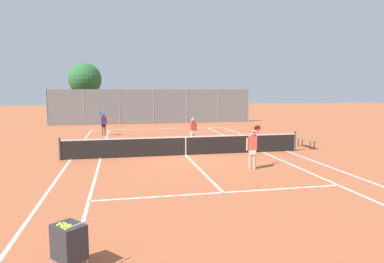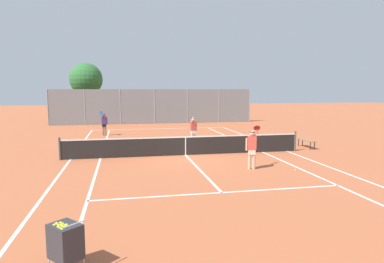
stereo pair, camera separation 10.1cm
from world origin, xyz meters
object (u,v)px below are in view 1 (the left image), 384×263
(tree_behind_left, at_px, (85,80))
(player_near_side, at_px, (252,147))
(tennis_net, at_px, (186,145))
(loose_tennis_ball_1, at_px, (296,170))
(ball_cart, at_px, (69,242))
(player_far_right, at_px, (193,129))
(player_far_left, at_px, (103,123))
(courtside_bench, at_px, (306,140))
(loose_tennis_ball_0, at_px, (134,134))

(tree_behind_left, bearing_deg, player_near_side, -69.60)
(tennis_net, relative_size, loose_tennis_ball_1, 181.82)
(ball_cart, relative_size, player_far_right, 0.60)
(tree_behind_left, bearing_deg, player_far_left, -78.96)
(player_far_left, bearing_deg, ball_cart, -89.26)
(courtside_bench, bearing_deg, loose_tennis_ball_1, -123.83)
(player_far_right, relative_size, loose_tennis_ball_0, 24.24)
(ball_cart, bearing_deg, loose_tennis_ball_1, 38.05)
(ball_cart, bearing_deg, loose_tennis_ball_0, 84.25)
(player_far_right, relative_size, courtside_bench, 1.07)
(tennis_net, distance_m, loose_tennis_ball_1, 5.63)
(player_far_left, bearing_deg, courtside_bench, -33.73)
(player_far_left, xyz_separation_m, courtside_bench, (11.44, -7.64, -0.52))
(ball_cart, height_order, player_far_left, player_far_left)
(player_near_side, xyz_separation_m, player_far_left, (-6.49, 11.96, 0.00))
(player_far_left, relative_size, loose_tennis_ball_1, 26.88)
(tennis_net, height_order, courtside_bench, tennis_net)
(loose_tennis_ball_1, bearing_deg, tennis_net, 131.83)
(tree_behind_left, bearing_deg, loose_tennis_ball_0, -68.34)
(tennis_net, height_order, player_far_left, player_far_left)
(player_far_right, relative_size, loose_tennis_ball_1, 24.24)
(loose_tennis_ball_0, relative_size, loose_tennis_ball_1, 1.00)
(ball_cart, height_order, courtside_bench, ball_cart)
(ball_cart, distance_m, loose_tennis_ball_0, 19.29)
(player_near_side, height_order, courtside_bench, player_near_side)
(player_near_side, bearing_deg, tennis_net, 121.26)
(player_far_right, xyz_separation_m, loose_tennis_ball_1, (2.61, -7.72, -0.88))
(player_near_side, relative_size, player_far_left, 1.00)
(ball_cart, bearing_deg, courtside_bench, 44.84)
(ball_cart, height_order, player_far_right, player_far_right)
(player_near_side, relative_size, player_far_right, 1.11)
(player_far_left, bearing_deg, loose_tennis_ball_0, 10.54)
(player_far_left, distance_m, player_far_right, 7.37)
(tennis_net, xyz_separation_m, courtside_bench, (7.08, 0.81, -0.10))
(courtside_bench, xyz_separation_m, tree_behind_left, (-13.70, 19.19, 3.82))
(player_far_left, xyz_separation_m, tree_behind_left, (-2.25, 11.55, 3.30))
(tennis_net, xyz_separation_m, player_far_right, (1.13, 3.54, 0.40))
(courtside_bench, bearing_deg, tree_behind_left, 125.52)
(tree_behind_left, bearing_deg, courtside_bench, -54.48)
(tennis_net, distance_m, player_near_side, 4.12)
(tennis_net, xyz_separation_m, player_far_left, (-4.36, 8.45, 0.42))
(loose_tennis_ball_0, bearing_deg, player_far_left, -169.46)
(ball_cart, relative_size, courtside_bench, 0.64)
(ball_cart, distance_m, tree_behind_left, 30.66)
(ball_cart, height_order, loose_tennis_ball_0, ball_cart)
(courtside_bench, bearing_deg, player_far_left, 146.27)
(player_far_right, distance_m, tree_behind_left, 18.49)
(tennis_net, height_order, player_near_side, player_near_side)
(loose_tennis_ball_0, distance_m, loose_tennis_ball_1, 14.32)
(tennis_net, height_order, loose_tennis_ball_1, tennis_net)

